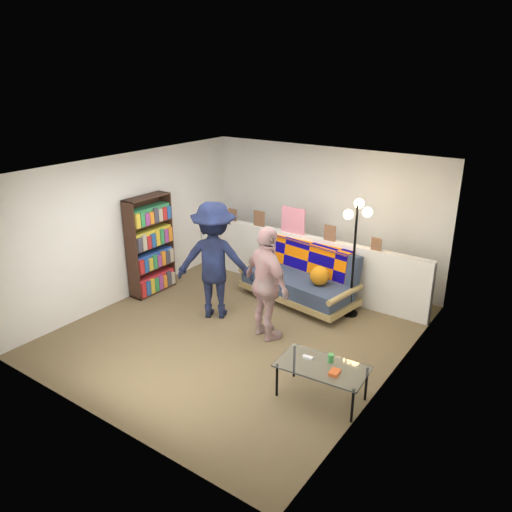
% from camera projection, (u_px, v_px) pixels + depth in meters
% --- Properties ---
extents(ground, '(5.00, 5.00, 0.00)m').
position_uv_depth(ground, '(241.00, 330.00, 7.41)').
color(ground, brown).
rests_on(ground, ground).
extents(room_shell, '(4.60, 5.05, 2.45)m').
position_uv_depth(room_shell, '(259.00, 214.00, 7.18)').
color(room_shell, silver).
rests_on(room_shell, ground).
extents(half_wall_ledge, '(4.45, 0.15, 1.00)m').
position_uv_depth(half_wall_ledge, '(302.00, 262.00, 8.61)').
color(half_wall_ledge, silver).
rests_on(half_wall_ledge, ground).
extents(ledge_decor, '(2.97, 0.02, 0.45)m').
position_uv_depth(ledge_decor, '(292.00, 223.00, 8.48)').
color(ledge_decor, brown).
rests_on(ledge_decor, half_wall_ledge).
extents(futon_sofa, '(2.05, 1.19, 0.83)m').
position_uv_depth(futon_sofa, '(302.00, 278.00, 8.24)').
color(futon_sofa, '#A1874E').
rests_on(futon_sofa, ground).
extents(bookshelf, '(0.28, 0.84, 1.69)m').
position_uv_depth(bookshelf, '(150.00, 248.00, 8.44)').
color(bookshelf, black).
rests_on(bookshelf, ground).
extents(coffee_table, '(1.08, 0.65, 0.54)m').
position_uv_depth(coffee_table, '(323.00, 368.00, 5.75)').
color(coffee_table, black).
rests_on(coffee_table, ground).
extents(floor_lamp, '(0.43, 0.36, 1.84)m').
position_uv_depth(floor_lamp, '(356.00, 235.00, 7.45)').
color(floor_lamp, black).
rests_on(floor_lamp, ground).
extents(person_left, '(1.36, 1.17, 1.82)m').
position_uv_depth(person_left, '(214.00, 261.00, 7.56)').
color(person_left, black).
rests_on(person_left, ground).
extents(person_right, '(1.05, 0.75, 1.66)m').
position_uv_depth(person_right, '(267.00, 284.00, 6.93)').
color(person_right, pink).
rests_on(person_right, ground).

